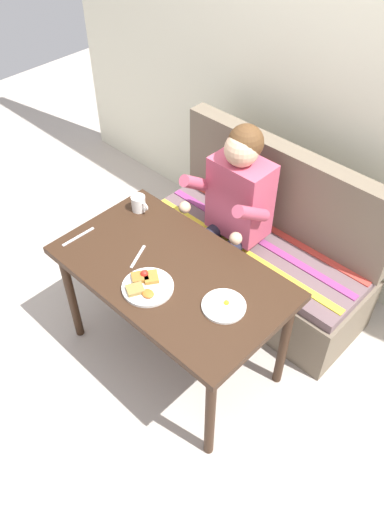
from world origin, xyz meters
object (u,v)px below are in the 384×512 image
plate_eggs (224,306)px  knife (78,237)px  person (232,205)px  plate_breakfast (146,285)px  couch (259,251)px  table (172,281)px  fork (138,257)px  coffee_mug (139,203)px

plate_eggs → knife: plate_eggs is taller
person → plate_breakfast: (0.11, -0.76, 0.00)m
couch → table: bearing=-90.0°
plate_breakfast → fork: size_ratio=1.48×
plate_breakfast → knife: 0.53m
table → knife: knife is taller
fork → knife: 0.36m
plate_breakfast → fork: (-0.19, 0.11, -0.01)m
fork → knife: size_ratio=0.85×
table → coffee_mug: size_ratio=10.17×
plate_breakfast → knife: size_ratio=1.25×
coffee_mug → fork: coffee_mug is taller
table → couch: size_ratio=0.83×
table → person: (-0.11, 0.59, 0.09)m
plate_breakfast → plate_eggs: bearing=25.2°
couch → coffee_mug: couch is taller
plate_breakfast → fork: plate_breakfast is taller
coffee_mug → table: bearing=-23.9°
couch → plate_breakfast: bearing=-90.0°
person → couch: bearing=58.4°
person → fork: (-0.08, -0.64, -0.01)m
person → knife: bearing=-119.0°
person → coffee_mug: size_ratio=10.27×
couch → plate_breakfast: 1.02m
plate_breakfast → fork: bearing=149.2°
plate_eggs → knife: bearing=-169.0°
couch → person: size_ratio=1.19×
table → plate_eggs: (0.35, -0.00, 0.09)m
plate_eggs → table: bearing=179.8°
table → plate_eggs: size_ratio=5.75×
table → coffee_mug: 0.53m
couch → coffee_mug: 0.85m
table → couch: couch is taller
plate_eggs → fork: plate_eggs is taller
person → coffee_mug: (-0.36, -0.38, 0.04)m
table → knife: (-0.53, -0.17, 0.08)m
couch → coffee_mug: (-0.47, -0.56, 0.45)m
couch → coffee_mug: bearing=-130.0°
plate_eggs → knife: 0.90m
couch → plate_eggs: bearing=-65.5°
knife → table: bearing=19.2°
plate_eggs → person: bearing=127.7°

